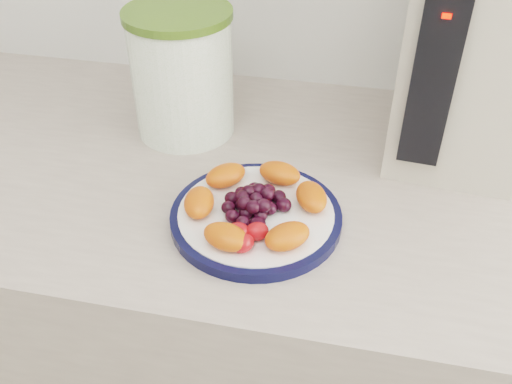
# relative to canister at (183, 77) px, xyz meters

# --- Properties ---
(counter) EXTENTS (3.50, 0.60, 0.90)m
(counter) POSITION_rel_canister_xyz_m (0.22, -0.09, -0.55)
(counter) COLOR #B2A396
(counter) RESTS_ON floor
(cabinet_face) EXTENTS (3.48, 0.58, 0.84)m
(cabinet_face) POSITION_rel_canister_xyz_m (0.22, -0.09, -0.58)
(cabinet_face) COLOR #947759
(cabinet_face) RESTS_ON floor
(plate_rim) EXTENTS (0.23, 0.23, 0.01)m
(plate_rim) POSITION_rel_canister_xyz_m (0.16, -0.21, -0.09)
(plate_rim) COLOR black
(plate_rim) RESTS_ON counter
(plate_face) EXTENTS (0.21, 0.21, 0.02)m
(plate_face) POSITION_rel_canister_xyz_m (0.16, -0.21, -0.09)
(plate_face) COLOR white
(plate_face) RESTS_ON counter
(canister) EXTENTS (0.17, 0.17, 0.19)m
(canister) POSITION_rel_canister_xyz_m (0.00, 0.00, 0.00)
(canister) COLOR #437223
(canister) RESTS_ON counter
(canister_lid) EXTENTS (0.18, 0.18, 0.01)m
(canister_lid) POSITION_rel_canister_xyz_m (0.00, 0.00, 0.10)
(canister_lid) COLOR #4B6924
(canister_lid) RESTS_ON canister
(appliance_body) EXTENTS (0.21, 0.27, 0.32)m
(appliance_body) POSITION_rel_canister_xyz_m (0.42, 0.04, 0.07)
(appliance_body) COLOR beige
(appliance_body) RESTS_ON counter
(appliance_panel) EXTENTS (0.06, 0.02, 0.24)m
(appliance_panel) POSITION_rel_canister_xyz_m (0.37, -0.08, 0.07)
(appliance_panel) COLOR black
(appliance_panel) RESTS_ON appliance_body
(appliance_led) EXTENTS (0.01, 0.01, 0.01)m
(appliance_led) POSITION_rel_canister_xyz_m (0.37, -0.09, 0.16)
(appliance_led) COLOR #FF0C05
(appliance_led) RESTS_ON appliance_panel
(fruit_plate) EXTENTS (0.20, 0.20, 0.03)m
(fruit_plate) POSITION_rel_canister_xyz_m (0.16, -0.21, -0.06)
(fruit_plate) COLOR #E54316
(fruit_plate) RESTS_ON plate_face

